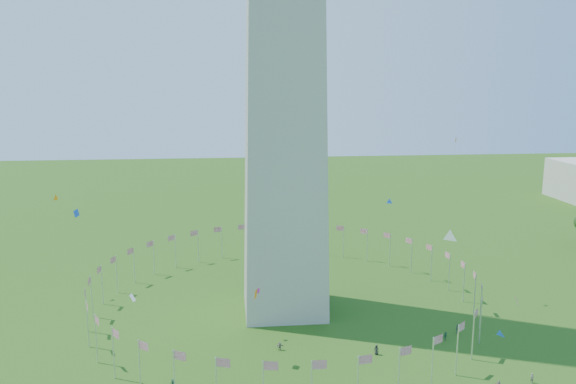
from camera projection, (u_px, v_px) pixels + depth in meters
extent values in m
cylinder|color=silver|center=(464.00, 283.00, 124.06)|extent=(0.24, 0.24, 9.00)
cylinder|color=silver|center=(449.00, 272.00, 130.78)|extent=(0.24, 0.24, 9.00)
cylinder|color=silver|center=(432.00, 263.00, 137.16)|extent=(0.24, 0.24, 9.00)
cylinder|color=silver|center=(412.00, 256.00, 143.03)|extent=(0.24, 0.24, 9.00)
cylinder|color=silver|center=(390.00, 250.00, 148.19)|extent=(0.24, 0.24, 9.00)
cylinder|color=silver|center=(367.00, 245.00, 152.50)|extent=(0.24, 0.24, 9.00)
cylinder|color=silver|center=(344.00, 242.00, 155.81)|extent=(0.24, 0.24, 9.00)
cylinder|color=silver|center=(319.00, 240.00, 158.04)|extent=(0.24, 0.24, 9.00)
cylinder|color=silver|center=(295.00, 238.00, 159.11)|extent=(0.24, 0.24, 9.00)
cylinder|color=silver|center=(270.00, 239.00, 158.99)|extent=(0.24, 0.24, 9.00)
cylinder|color=silver|center=(246.00, 240.00, 157.68)|extent=(0.24, 0.24, 9.00)
cylinder|color=silver|center=(222.00, 242.00, 155.23)|extent=(0.24, 0.24, 9.00)
cylinder|color=silver|center=(198.00, 246.00, 151.70)|extent=(0.24, 0.24, 9.00)
cylinder|color=silver|center=(175.00, 251.00, 147.21)|extent=(0.24, 0.24, 9.00)
cylinder|color=silver|center=(154.00, 257.00, 141.89)|extent=(0.24, 0.24, 9.00)
cylinder|color=silver|center=(134.00, 265.00, 135.91)|extent=(0.24, 0.24, 9.00)
cylinder|color=silver|center=(117.00, 274.00, 129.43)|extent=(0.24, 0.24, 9.00)
cylinder|color=silver|center=(102.00, 285.00, 122.68)|extent=(0.24, 0.24, 9.00)
cylinder|color=silver|center=(92.00, 297.00, 115.83)|extent=(0.24, 0.24, 9.00)
cylinder|color=silver|center=(87.00, 310.00, 109.12)|extent=(0.24, 0.24, 9.00)
cylinder|color=silver|center=(88.00, 324.00, 102.73)|extent=(0.24, 0.24, 9.00)
cylinder|color=silver|center=(96.00, 339.00, 96.87)|extent=(0.24, 0.24, 9.00)
cylinder|color=silver|center=(113.00, 353.00, 91.70)|extent=(0.24, 0.24, 9.00)
cylinder|color=silver|center=(140.00, 367.00, 87.40)|extent=(0.24, 0.24, 9.00)
cylinder|color=silver|center=(174.00, 378.00, 84.08)|extent=(0.24, 0.24, 9.00)
cylinder|color=silver|center=(358.00, 384.00, 82.22)|extent=(0.24, 0.24, 9.00)
cylinder|color=silver|center=(399.00, 376.00, 84.67)|extent=(0.24, 0.24, 9.00)
cylinder|color=silver|center=(432.00, 364.00, 88.20)|extent=(0.24, 0.24, 9.00)
cylinder|color=silver|center=(457.00, 350.00, 92.69)|extent=(0.24, 0.24, 9.00)
cylinder|color=silver|center=(473.00, 336.00, 98.00)|extent=(0.24, 0.24, 9.00)
cylinder|color=silver|center=(481.00, 321.00, 103.99)|extent=(0.24, 0.24, 9.00)
cylinder|color=silver|center=(481.00, 307.00, 110.46)|extent=(0.24, 0.24, 9.00)
cylinder|color=silver|center=(475.00, 294.00, 117.22)|extent=(0.24, 0.24, 9.00)
imported|color=#163924|center=(173.00, 384.00, 89.42)|extent=(1.17, 0.96, 1.58)
imported|color=#262626|center=(376.00, 350.00, 100.54)|extent=(1.08, 0.98, 1.84)
imported|color=gray|center=(280.00, 346.00, 102.24)|extent=(1.47, 0.68, 1.56)
imported|color=#183D22|center=(445.00, 336.00, 106.10)|extent=(1.14, 0.73, 1.67)
imported|color=slate|center=(532.00, 378.00, 91.03)|extent=(0.67, 0.49, 1.69)
imported|color=#1C2142|center=(457.00, 329.00, 109.01)|extent=(1.21, 1.29, 1.87)
plane|color=white|center=(450.00, 237.00, 87.20)|extent=(1.87, 1.78, 2.55)
plane|color=blue|center=(76.00, 213.00, 87.05)|extent=(0.30, 1.40, 1.43)
plane|color=orange|center=(56.00, 198.00, 125.38)|extent=(0.89, 1.45, 1.70)
plane|color=#CC2699|center=(258.00, 291.00, 105.99)|extent=(1.10, 0.43, 1.19)
plane|color=orange|center=(393.00, 146.00, 99.66)|extent=(1.63, 0.81, 1.71)
plane|color=orange|center=(456.00, 140.00, 122.17)|extent=(0.34, 1.20, 1.23)
plane|color=#CC2699|center=(517.00, 300.00, 67.46)|extent=(1.06, 1.57, 1.42)
plane|color=blue|center=(500.00, 334.00, 89.62)|extent=(1.28, 1.41, 1.39)
plane|color=orange|center=(256.00, 294.00, 95.92)|extent=(1.15, 1.56, 1.75)
plane|color=white|center=(133.00, 298.00, 114.00)|extent=(1.26, 1.70, 1.48)
plane|color=blue|center=(389.00, 202.00, 103.82)|extent=(0.98, 0.53, 1.04)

